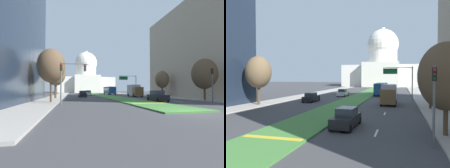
{
  "view_description": "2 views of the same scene",
  "coord_description": "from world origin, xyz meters",
  "views": [
    {
      "loc": [
        -9.37,
        -11.82,
        1.84
      ],
      "look_at": [
        2.54,
        39.73,
        3.62
      ],
      "focal_mm": 27.69,
      "sensor_mm": 36.0,
      "label": 1
    },
    {
      "loc": [
        8.68,
        -5.63,
        4.43
      ],
      "look_at": [
        0.63,
        23.45,
        3.5
      ],
      "focal_mm": 36.36,
      "sensor_mm": 36.0,
      "label": 2
    }
  ],
  "objects": [
    {
      "name": "sidewalk_left",
      "position": [
        -13.2,
        44.07,
        0.07
      ],
      "size": [
        4.0,
        99.17,
        0.15
      ],
      "primitive_type": "cube",
      "color": "#9E9991",
      "rests_on": "ground_plane"
    },
    {
      "name": "sedan_lead_stopped",
      "position": [
        4.08,
        13.76,
        0.81
      ],
      "size": [
        1.97,
        4.73,
        1.73
      ],
      "color": "black",
      "rests_on": "ground_plane"
    },
    {
      "name": "street_tree_left_mid",
      "position": [
        -12.69,
        25.09,
        5.18
      ],
      "size": [
        3.99,
        3.99,
        7.7
      ],
      "color": "#4C3823",
      "rests_on": "ground_plane"
    },
    {
      "name": "median_curb_nose",
      "position": [
        0.0,
        8.37,
        0.16
      ],
      "size": [
        4.54,
        0.5,
        0.04
      ],
      "primitive_type": "cube",
      "color": "gold",
      "rests_on": "grass_median"
    },
    {
      "name": "capitol_building",
      "position": [
        0.0,
        109.5,
        9.71
      ],
      "size": [
        36.32,
        29.74,
        29.13
      ],
      "color": "silver",
      "rests_on": "ground_plane"
    },
    {
      "name": "street_tree_right_near",
      "position": [
        11.89,
        12.41,
        4.48
      ],
      "size": [
        4.03,
        4.03,
        7.01
      ],
      "color": "#4C3823",
      "rests_on": "ground_plane"
    },
    {
      "name": "sedan_midblock",
      "position": [
        -6.83,
        32.29,
        0.77
      ],
      "size": [
        2.0,
        4.73,
        1.64
      ],
      "color": "black",
      "rests_on": "ground_plane"
    },
    {
      "name": "traffic_light_near_right",
      "position": [
        10.7,
        9.48,
        3.31
      ],
      "size": [
        0.28,
        0.35,
        5.2
      ],
      "color": "#515456",
      "rests_on": "ground_plane"
    },
    {
      "name": "traffic_light_near_left",
      "position": [
        -9.85,
        9.89,
        3.8
      ],
      "size": [
        3.34,
        0.35,
        5.2
      ],
      "color": "#515456",
      "rests_on": "ground_plane"
    },
    {
      "name": "city_bus",
      "position": [
        4.08,
        50.8,
        1.77
      ],
      "size": [
        2.62,
        11.0,
        2.95
      ],
      "color": "#1E4C8C",
      "rests_on": "ground_plane"
    },
    {
      "name": "street_tree_left_near",
      "position": [
        -12.25,
        13.49,
        5.21
      ],
      "size": [
        3.82,
        3.82,
        7.61
      ],
      "color": "#4C3823",
      "rests_on": "ground_plane"
    },
    {
      "name": "grass_median",
      "position": [
        0.0,
        49.58,
        0.07
      ],
      "size": [
        5.04,
        99.17,
        0.14
      ],
      "primitive_type": "cube",
      "color": "#427A38",
      "rests_on": "ground_plane"
    },
    {
      "name": "sidewalk_right",
      "position": [
        13.2,
        44.07,
        0.07
      ],
      "size": [
        4.0,
        99.17,
        0.15
      ],
      "primitive_type": "cube",
      "color": "#9E9991",
      "rests_on": "ground_plane"
    },
    {
      "name": "box_truck_delivery",
      "position": [
        6.87,
        31.67,
        1.68
      ],
      "size": [
        2.4,
        6.4,
        3.2
      ],
      "color": "brown",
      "rests_on": "ground_plane"
    },
    {
      "name": "ground_plane",
      "position": [
        0.0,
        55.09,
        0.0
      ],
      "size": [
        260.0,
        260.0,
        0.0
      ],
      "primitive_type": "plane",
      "color": "#3D3D3F"
    },
    {
      "name": "lane_dashes_right",
      "position": [
        6.86,
        45.85,
        0.0
      ],
      "size": [
        0.16,
        75.08,
        0.01
      ],
      "color": "silver",
      "rests_on": "ground_plane"
    },
    {
      "name": "street_tree_right_mid",
      "position": [
        12.64,
        27.5,
        4.42
      ],
      "size": [
        3.45,
        3.45,
        6.6
      ],
      "color": "#4C3823",
      "rests_on": "ground_plane"
    },
    {
      "name": "sedan_distant",
      "position": [
        -4.23,
        45.21,
        0.79
      ],
      "size": [
        1.83,
        4.6,
        1.67
      ],
      "color": "silver",
      "rests_on": "ground_plane"
    },
    {
      "name": "overhead_guide_sign",
      "position": [
        8.72,
        41.14,
        4.66
      ],
      "size": [
        5.78,
        0.2,
        6.5
      ],
      "color": "#515456",
      "rests_on": "ground_plane"
    }
  ]
}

